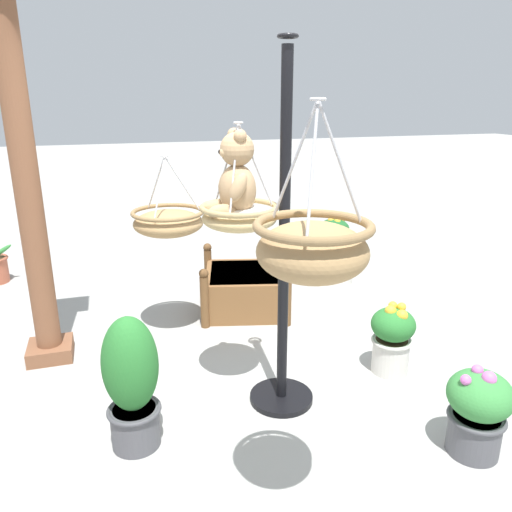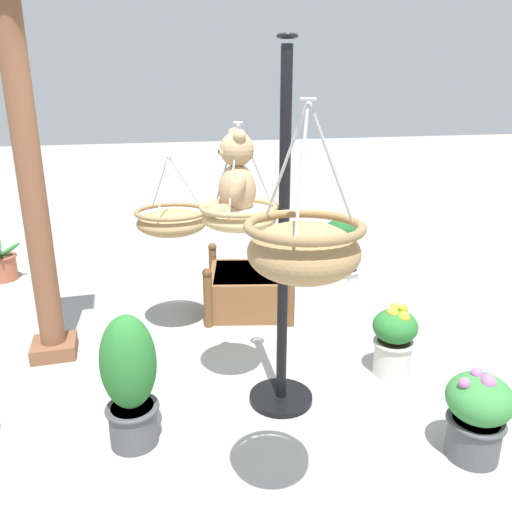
{
  "view_description": "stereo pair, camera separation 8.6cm",
  "coord_description": "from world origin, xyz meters",
  "px_view_note": "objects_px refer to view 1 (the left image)",
  "views": [
    {
      "loc": [
        -2.99,
        1.0,
        2.04
      ],
      "look_at": [
        -0.01,
        0.08,
        1.02
      ],
      "focal_mm": 34.81,
      "sensor_mm": 36.0,
      "label": 1
    },
    {
      "loc": [
        -3.02,
        0.92,
        2.04
      ],
      "look_at": [
        -0.01,
        0.08,
        1.02
      ],
      "focal_mm": 34.81,
      "sensor_mm": 36.0,
      "label": 2
    }
  ],
  "objects_px": {
    "hanging_basket_right_low": "(168,221)",
    "potted_plant_bushy_green": "(132,382)",
    "display_pole_central": "(283,305)",
    "greenhouse_pillar_left": "(27,189)",
    "potted_plant_conical_shrub": "(478,409)",
    "hanging_basket_with_teddy": "(239,215)",
    "potted_plant_trailing_ivy": "(334,239)",
    "teddy_bear": "(235,180)",
    "potted_plant_tall_leafy": "(392,337)",
    "potted_plant_fern_front": "(337,272)",
    "wooden_planter_box": "(245,288)",
    "hanging_basket_left_high": "(313,248)"
  },
  "relations": [
    {
      "from": "hanging_basket_right_low",
      "to": "potted_plant_conical_shrub",
      "type": "xyz_separation_m",
      "value": [
        -2.09,
        -1.47,
        -0.74
      ]
    },
    {
      "from": "display_pole_central",
      "to": "potted_plant_trailing_ivy",
      "type": "xyz_separation_m",
      "value": [
        2.73,
        -1.7,
        -0.44
      ]
    },
    {
      "from": "hanging_basket_with_teddy",
      "to": "potted_plant_tall_leafy",
      "type": "height_order",
      "value": "hanging_basket_with_teddy"
    },
    {
      "from": "potted_plant_conical_shrub",
      "to": "wooden_planter_box",
      "type": "bearing_deg",
      "value": 16.53
    },
    {
      "from": "hanging_basket_left_high",
      "to": "potted_plant_bushy_green",
      "type": "distance_m",
      "value": 1.57
    },
    {
      "from": "potted_plant_tall_leafy",
      "to": "teddy_bear",
      "type": "bearing_deg",
      "value": 87.98
    },
    {
      "from": "teddy_bear",
      "to": "potted_plant_tall_leafy",
      "type": "bearing_deg",
      "value": -92.02
    },
    {
      "from": "wooden_planter_box",
      "to": "potted_plant_bushy_green",
      "type": "relative_size",
      "value": 1.23
    },
    {
      "from": "display_pole_central",
      "to": "hanging_basket_left_high",
      "type": "height_order",
      "value": "display_pole_central"
    },
    {
      "from": "potted_plant_bushy_green",
      "to": "potted_plant_tall_leafy",
      "type": "bearing_deg",
      "value": -81.74
    },
    {
      "from": "hanging_basket_left_high",
      "to": "potted_plant_fern_front",
      "type": "xyz_separation_m",
      "value": [
        3.12,
        -1.7,
        -1.36
      ]
    },
    {
      "from": "hanging_basket_with_teddy",
      "to": "greenhouse_pillar_left",
      "type": "xyz_separation_m",
      "value": [
        0.97,
        1.34,
        0.07
      ]
    },
    {
      "from": "potted_plant_conical_shrub",
      "to": "greenhouse_pillar_left",
      "type": "bearing_deg",
      "value": 51.91
    },
    {
      "from": "hanging_basket_with_teddy",
      "to": "potted_plant_fern_front",
      "type": "bearing_deg",
      "value": -41.71
    },
    {
      "from": "display_pole_central",
      "to": "potted_plant_trailing_ivy",
      "type": "height_order",
      "value": "display_pole_central"
    },
    {
      "from": "wooden_planter_box",
      "to": "potted_plant_conical_shrub",
      "type": "relative_size",
      "value": 1.84
    },
    {
      "from": "potted_plant_fern_front",
      "to": "display_pole_central",
      "type": "bearing_deg",
      "value": 145.02
    },
    {
      "from": "hanging_basket_with_teddy",
      "to": "potted_plant_conical_shrub",
      "type": "xyz_separation_m",
      "value": [
        -0.99,
        -1.16,
        -1.02
      ]
    },
    {
      "from": "hanging_basket_right_low",
      "to": "potted_plant_trailing_ivy",
      "type": "relative_size",
      "value": 1.16
    },
    {
      "from": "potted_plant_conical_shrub",
      "to": "hanging_basket_with_teddy",
      "type": "bearing_deg",
      "value": 49.52
    },
    {
      "from": "hanging_basket_right_low",
      "to": "potted_plant_bushy_green",
      "type": "bearing_deg",
      "value": 162.92
    },
    {
      "from": "hanging_basket_right_low",
      "to": "display_pole_central",
      "type": "bearing_deg",
      "value": -155.77
    },
    {
      "from": "potted_plant_fern_front",
      "to": "potted_plant_tall_leafy",
      "type": "height_order",
      "value": "potted_plant_tall_leafy"
    },
    {
      "from": "wooden_planter_box",
      "to": "potted_plant_tall_leafy",
      "type": "xyz_separation_m",
      "value": [
        -1.48,
        -0.74,
        0.07
      ]
    },
    {
      "from": "display_pole_central",
      "to": "hanging_basket_with_teddy",
      "type": "distance_m",
      "value": 0.65
    },
    {
      "from": "hanging_basket_with_teddy",
      "to": "potted_plant_trailing_ivy",
      "type": "height_order",
      "value": "hanging_basket_with_teddy"
    },
    {
      "from": "hanging_basket_with_teddy",
      "to": "potted_plant_bushy_green",
      "type": "xyz_separation_m",
      "value": [
        -0.32,
        0.75,
        -0.88
      ]
    },
    {
      "from": "display_pole_central",
      "to": "hanging_basket_right_low",
      "type": "xyz_separation_m",
      "value": [
        1.26,
        0.57,
        0.31
      ]
    },
    {
      "from": "display_pole_central",
      "to": "greenhouse_pillar_left",
      "type": "relative_size",
      "value": 0.83
    },
    {
      "from": "hanging_basket_with_teddy",
      "to": "potted_plant_trailing_ivy",
      "type": "xyz_separation_m",
      "value": [
        2.58,
        -1.95,
        -1.03
      ]
    },
    {
      "from": "teddy_bear",
      "to": "hanging_basket_right_low",
      "type": "relative_size",
      "value": 0.81
    },
    {
      "from": "hanging_basket_with_teddy",
      "to": "teddy_bear",
      "type": "height_order",
      "value": "hanging_basket_with_teddy"
    },
    {
      "from": "hanging_basket_with_teddy",
      "to": "teddy_bear",
      "type": "relative_size",
      "value": 1.24
    },
    {
      "from": "hanging_basket_left_high",
      "to": "wooden_planter_box",
      "type": "distance_m",
      "value": 3.02
    },
    {
      "from": "hanging_basket_right_low",
      "to": "wooden_planter_box",
      "type": "bearing_deg",
      "value": -66.49
    },
    {
      "from": "display_pole_central",
      "to": "potted_plant_bushy_green",
      "type": "distance_m",
      "value": 1.06
    },
    {
      "from": "hanging_basket_right_low",
      "to": "potted_plant_conical_shrub",
      "type": "relative_size",
      "value": 1.17
    },
    {
      "from": "display_pole_central",
      "to": "greenhouse_pillar_left",
      "type": "height_order",
      "value": "greenhouse_pillar_left"
    },
    {
      "from": "display_pole_central",
      "to": "wooden_planter_box",
      "type": "xyz_separation_m",
      "value": [
        1.58,
        -0.19,
        -0.51
      ]
    },
    {
      "from": "potted_plant_fern_front",
      "to": "potted_plant_tall_leafy",
      "type": "xyz_separation_m",
      "value": [
        -1.9,
        0.47,
        0.18
      ]
    },
    {
      "from": "hanging_basket_right_low",
      "to": "greenhouse_pillar_left",
      "type": "distance_m",
      "value": 1.09
    },
    {
      "from": "potted_plant_trailing_ivy",
      "to": "greenhouse_pillar_left",
      "type": "bearing_deg",
      "value": 116.01
    },
    {
      "from": "hanging_basket_right_low",
      "to": "potted_plant_trailing_ivy",
      "type": "xyz_separation_m",
      "value": [
        1.47,
        -2.27,
        -0.75
      ]
    },
    {
      "from": "hanging_basket_left_high",
      "to": "potted_plant_conical_shrub",
      "type": "height_order",
      "value": "hanging_basket_left_high"
    },
    {
      "from": "teddy_bear",
      "to": "potted_plant_bushy_green",
      "type": "height_order",
      "value": "teddy_bear"
    },
    {
      "from": "hanging_basket_with_teddy",
      "to": "greenhouse_pillar_left",
      "type": "bearing_deg",
      "value": 54.11
    },
    {
      "from": "display_pole_central",
      "to": "wooden_planter_box",
      "type": "height_order",
      "value": "display_pole_central"
    },
    {
      "from": "potted_plant_bushy_green",
      "to": "potted_plant_conical_shrub",
      "type": "height_order",
      "value": "potted_plant_bushy_green"
    },
    {
      "from": "wooden_planter_box",
      "to": "potted_plant_trailing_ivy",
      "type": "height_order",
      "value": "potted_plant_trailing_ivy"
    },
    {
      "from": "greenhouse_pillar_left",
      "to": "potted_plant_conical_shrub",
      "type": "bearing_deg",
      "value": -128.09
    }
  ]
}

